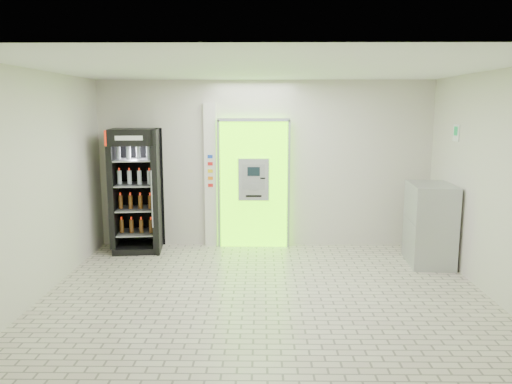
{
  "coord_description": "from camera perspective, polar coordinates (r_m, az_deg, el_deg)",
  "views": [
    {
      "loc": [
        -0.06,
        -6.47,
        2.5
      ],
      "look_at": [
        -0.15,
        1.2,
        1.21
      ],
      "focal_mm": 35.0,
      "sensor_mm": 36.0,
      "label": 1
    }
  ],
  "objects": [
    {
      "name": "room_shell",
      "position": [
        6.51,
        1.17,
        3.74
      ],
      "size": [
        6.0,
        6.0,
        6.0
      ],
      "color": "beige",
      "rests_on": "ground"
    },
    {
      "name": "pillar",
      "position": [
        9.05,
        -5.2,
        1.88
      ],
      "size": [
        0.22,
        0.11,
        2.6
      ],
      "color": "silver",
      "rests_on": "ground"
    },
    {
      "name": "exit_sign",
      "position": [
        8.45,
        21.92,
        6.29
      ],
      "size": [
        0.02,
        0.22,
        0.26
      ],
      "color": "white",
      "rests_on": "room_shell"
    },
    {
      "name": "steel_cabinet",
      "position": [
        8.55,
        19.24,
        -3.48
      ],
      "size": [
        0.73,
        1.03,
        1.31
      ],
      "rotation": [
        0.0,
        0.0,
        -0.08
      ],
      "color": "#A1A4A9",
      "rests_on": "ground"
    },
    {
      "name": "atm_assembly",
      "position": [
        8.99,
        -0.26,
        1.04
      ],
      "size": [
        1.3,
        0.24,
        2.33
      ],
      "color": "#60FB00",
      "rests_on": "ground"
    },
    {
      "name": "beverage_cooler",
      "position": [
        9.01,
        -13.46,
        -0.08
      ],
      "size": [
        0.89,
        0.82,
        2.16
      ],
      "rotation": [
        0.0,
        0.0,
        0.11
      ],
      "color": "black",
      "rests_on": "ground"
    },
    {
      "name": "ground",
      "position": [
        6.94,
        1.11,
        -11.58
      ],
      "size": [
        6.0,
        6.0,
        0.0
      ],
      "primitive_type": "plane",
      "color": "beige",
      "rests_on": "ground"
    }
  ]
}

